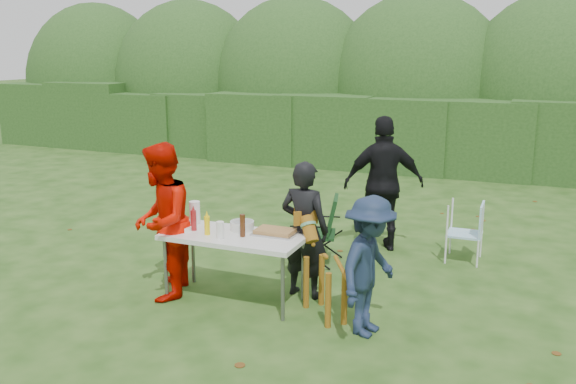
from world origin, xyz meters
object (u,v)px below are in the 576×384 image
at_px(lawn_chair, 465,231).
at_px(ketchup_bottle, 194,220).
at_px(person_black_puffy, 384,184).
at_px(child, 370,266).
at_px(person_red_jacket, 161,221).
at_px(folding_table, 234,239).
at_px(paper_towel_roll, 195,213).
at_px(person_cook, 304,230).
at_px(dog, 325,271).
at_px(camping_chair, 316,230).
at_px(mustard_bottle, 207,225).
at_px(beer_bottle, 242,225).

distance_m(lawn_chair, ketchup_bottle, 3.48).
distance_m(person_black_puffy, child, 2.58).
xyz_separation_m(person_red_jacket, lawn_chair, (2.90, 2.43, -0.46)).
bearing_deg(child, ketchup_bottle, 95.67).
xyz_separation_m(folding_table, lawn_chair, (2.13, 2.24, -0.30)).
xyz_separation_m(folding_table, person_red_jacket, (-0.77, -0.18, 0.16)).
bearing_deg(paper_towel_roll, lawn_chair, 37.27).
bearing_deg(person_red_jacket, person_cook, 91.79).
bearing_deg(dog, person_red_jacket, 50.22).
bearing_deg(person_black_puffy, ketchup_bottle, 33.97).
relative_size(person_red_jacket, lawn_chair, 2.18).
bearing_deg(camping_chair, mustard_bottle, 50.66).
bearing_deg(camping_chair, child, 108.69).
bearing_deg(ketchup_bottle, person_black_puffy, 56.94).
bearing_deg(ketchup_bottle, person_cook, 21.69).
relative_size(person_black_puffy, beer_bottle, 7.53).
height_order(person_cook, beer_bottle, person_cook).
bearing_deg(lawn_chair, dog, 63.66).
relative_size(person_cook, lawn_chair, 1.94).
height_order(ketchup_bottle, paper_towel_roll, paper_towel_roll).
xyz_separation_m(person_red_jacket, child, (2.31, -0.04, -0.17)).
height_order(beer_bottle, paper_towel_roll, paper_towel_roll).
bearing_deg(person_cook, lawn_chair, -124.59).
distance_m(dog, camping_chair, 1.55).
bearing_deg(child, folding_table, 92.94).
relative_size(child, dog, 1.33).
relative_size(child, beer_bottle, 5.61).
bearing_deg(person_black_puffy, paper_towel_roll, 29.42).
bearing_deg(dog, camping_chair, -22.16).
height_order(person_black_puffy, camping_chair, person_black_puffy).
height_order(person_red_jacket, mustard_bottle, person_red_jacket).
bearing_deg(paper_towel_roll, mustard_bottle, -42.28).
xyz_separation_m(person_black_puffy, mustard_bottle, (-1.30, -2.41, -0.06)).
xyz_separation_m(folding_table, mustard_bottle, (-0.25, -0.11, 0.15)).
xyz_separation_m(person_red_jacket, dog, (1.80, 0.18, -0.36)).
bearing_deg(mustard_bottle, lawn_chair, 44.67).
bearing_deg(camping_chair, person_black_puffy, -141.47).
xyz_separation_m(folding_table, camping_chair, (0.41, 1.42, -0.25)).
bearing_deg(mustard_bottle, person_black_puffy, 61.59).
relative_size(child, ketchup_bottle, 6.12).
bearing_deg(child, person_black_puffy, 21.99).
height_order(person_cook, mustard_bottle, person_cook).
bearing_deg(dog, person_cook, -3.04).
bearing_deg(beer_bottle, folding_table, 165.54).
xyz_separation_m(lawn_chair, ketchup_bottle, (-2.59, -2.27, 0.46)).
bearing_deg(ketchup_bottle, person_red_jacket, -153.28).
height_order(person_black_puffy, dog, person_black_puffy).
bearing_deg(dog, lawn_chair, -71.53).
bearing_deg(person_black_puffy, child, 77.89).
xyz_separation_m(folding_table, person_black_puffy, (1.05, 2.30, 0.22)).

